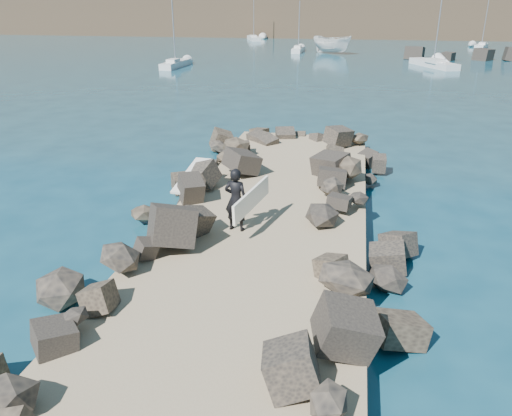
{
  "coord_description": "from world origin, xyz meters",
  "views": [
    {
      "loc": [
        2.45,
        -13.25,
        6.67
      ],
      "look_at": [
        0.0,
        -1.0,
        1.5
      ],
      "focal_mm": 35.0,
      "sensor_mm": 36.0,
      "label": 1
    }
  ],
  "objects_px": {
    "sailboat_b": "(298,50)",
    "surfboard_resting": "(192,179)",
    "surfer_with_board": "(238,200)",
    "boat_imported": "(332,44)"
  },
  "relations": [
    {
      "from": "surfer_with_board",
      "to": "surfboard_resting",
      "type": "bearing_deg",
      "value": 129.17
    },
    {
      "from": "sailboat_b",
      "to": "surfboard_resting",
      "type": "bearing_deg",
      "value": -86.7
    },
    {
      "from": "surfboard_resting",
      "to": "sailboat_b",
      "type": "height_order",
      "value": "sailboat_b"
    },
    {
      "from": "surfboard_resting",
      "to": "sailboat_b",
      "type": "bearing_deg",
      "value": 97.57
    },
    {
      "from": "surfboard_resting",
      "to": "sailboat_b",
      "type": "xyz_separation_m",
      "value": [
        -3.43,
        59.4,
        -0.69
      ]
    },
    {
      "from": "surfer_with_board",
      "to": "sailboat_b",
      "type": "height_order",
      "value": "sailboat_b"
    },
    {
      "from": "boat_imported",
      "to": "surfer_with_board",
      "type": "xyz_separation_m",
      "value": [
        0.86,
        -60.87,
        0.27
      ]
    },
    {
      "from": "boat_imported",
      "to": "surfboard_resting",
      "type": "bearing_deg",
      "value": -144.68
    },
    {
      "from": "surfboard_resting",
      "to": "surfer_with_board",
      "type": "bearing_deg",
      "value": -46.56
    },
    {
      "from": "surfboard_resting",
      "to": "boat_imported",
      "type": "bearing_deg",
      "value": 92.85
    }
  ]
}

